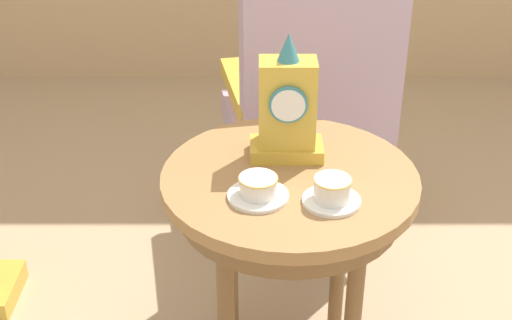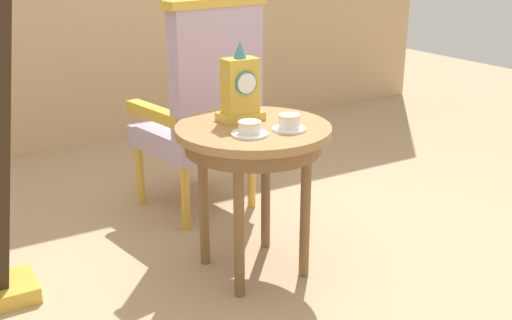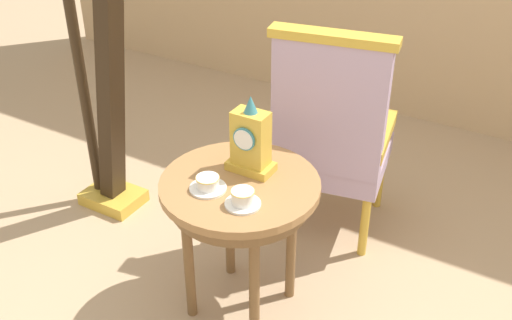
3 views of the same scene
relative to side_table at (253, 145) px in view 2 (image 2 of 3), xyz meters
name	(u,v)px [view 2 (image 2 of 3)]	position (x,y,z in m)	size (l,w,h in m)	color
ground_plane	(248,273)	(-0.04, -0.02, -0.59)	(10.00, 10.00, 0.00)	tan
side_table	(253,145)	(0.00, 0.00, 0.00)	(0.65, 0.65, 0.67)	#9E7042
teacup_left	(250,129)	(-0.08, -0.11, 0.11)	(0.15, 0.15, 0.06)	white
teacup_right	(289,123)	(0.09, -0.13, 0.11)	(0.14, 0.14, 0.07)	white
mantel_clock	(240,89)	(-0.01, 0.10, 0.22)	(0.19, 0.11, 0.34)	gold
armchair	(204,106)	(0.10, 0.68, 0.01)	(0.63, 0.62, 1.14)	#B299B7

